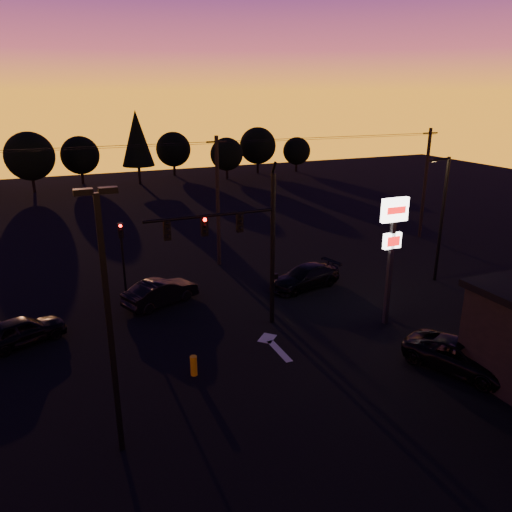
{
  "coord_description": "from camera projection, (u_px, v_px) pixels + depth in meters",
  "views": [
    {
      "loc": [
        -8.86,
        -18.01,
        11.82
      ],
      "look_at": [
        1.0,
        5.0,
        3.5
      ],
      "focal_mm": 35.0,
      "sensor_mm": 36.0,
      "label": 1
    }
  ],
  "objects": [
    {
      "name": "ground",
      "position": [
        279.0,
        363.0,
        22.75
      ],
      "size": [
        120.0,
        120.0,
        0.0
      ],
      "primitive_type": "plane",
      "color": "black",
      "rests_on": "ground"
    },
    {
      "name": "lane_arrow",
      "position": [
        273.0,
        345.0,
        24.39
      ],
      "size": [
        1.2,
        3.1,
        0.01
      ],
      "color": "beige",
      "rests_on": "ground"
    },
    {
      "name": "traffic_signal_mast",
      "position": [
        244.0,
        237.0,
        24.63
      ],
      "size": [
        6.79,
        0.52,
        8.58
      ],
      "color": "black",
      "rests_on": "ground"
    },
    {
      "name": "secondary_signal",
      "position": [
        122.0,
        247.0,
        29.99
      ],
      "size": [
        0.3,
        0.31,
        4.35
      ],
      "color": "black",
      "rests_on": "ground"
    },
    {
      "name": "parking_lot_light",
      "position": [
        108.0,
        310.0,
        15.66
      ],
      "size": [
        1.25,
        0.3,
        9.14
      ],
      "color": "black",
      "rests_on": "ground"
    },
    {
      "name": "pylon_sign",
      "position": [
        393.0,
        235.0,
        25.12
      ],
      "size": [
        1.5,
        0.28,
        6.8
      ],
      "color": "black",
      "rests_on": "ground"
    },
    {
      "name": "streetlight",
      "position": [
        441.0,
        214.0,
        31.35
      ],
      "size": [
        1.55,
        0.35,
        8.0
      ],
      "color": "black",
      "rests_on": "ground"
    },
    {
      "name": "utility_pole_1",
      "position": [
        218.0,
        201.0,
        34.26
      ],
      "size": [
        1.4,
        0.26,
        9.0
      ],
      "color": "black",
      "rests_on": "ground"
    },
    {
      "name": "utility_pole_2",
      "position": [
        425.0,
        183.0,
        40.99
      ],
      "size": [
        1.4,
        0.26,
        9.0
      ],
      "color": "black",
      "rests_on": "ground"
    },
    {
      "name": "power_wires",
      "position": [
        216.0,
        142.0,
        33.0
      ],
      "size": [
        36.0,
        1.22,
        0.07
      ],
      "color": "black",
      "rests_on": "ground"
    },
    {
      "name": "bollard",
      "position": [
        194.0,
        366.0,
        21.66
      ],
      "size": [
        0.3,
        0.3,
        0.91
      ],
      "primitive_type": "cylinder",
      "color": "#CB9509",
      "rests_on": "ground"
    },
    {
      "name": "tree_2",
      "position": [
        30.0,
        156.0,
        59.49
      ],
      "size": [
        5.77,
        5.78,
        7.26
      ],
      "color": "black",
      "rests_on": "ground"
    },
    {
      "name": "tree_3",
      "position": [
        80.0,
        155.0,
        65.42
      ],
      "size": [
        4.95,
        4.95,
        6.22
      ],
      "color": "black",
      "rests_on": "ground"
    },
    {
      "name": "tree_4",
      "position": [
        137.0,
        138.0,
        64.74
      ],
      "size": [
        4.18,
        4.18,
        9.5
      ],
      "color": "black",
      "rests_on": "ground"
    },
    {
      "name": "tree_5",
      "position": [
        173.0,
        149.0,
        72.03
      ],
      "size": [
        4.95,
        4.95,
        6.22
      ],
      "color": "black",
      "rests_on": "ground"
    },
    {
      "name": "tree_6",
      "position": [
        227.0,
        154.0,
        69.14
      ],
      "size": [
        4.54,
        4.54,
        5.71
      ],
      "color": "black",
      "rests_on": "ground"
    },
    {
      "name": "tree_7",
      "position": [
        258.0,
        146.0,
        73.8
      ],
      "size": [
        5.36,
        5.36,
        6.74
      ],
      "color": "black",
      "rests_on": "ground"
    },
    {
      "name": "tree_8",
      "position": [
        297.0,
        151.0,
        75.47
      ],
      "size": [
        4.12,
        4.12,
        5.19
      ],
      "color": "black",
      "rests_on": "ground"
    },
    {
      "name": "car_left",
      "position": [
        22.0,
        331.0,
        24.3
      ],
      "size": [
        4.44,
        3.05,
        1.4
      ],
      "primitive_type": "imported",
      "rotation": [
        0.0,
        0.0,
        1.95
      ],
      "color": "black",
      "rests_on": "ground"
    },
    {
      "name": "car_mid",
      "position": [
        161.0,
        292.0,
        28.85
      ],
      "size": [
        4.74,
        3.18,
        1.48
      ],
      "primitive_type": "imported",
      "rotation": [
        0.0,
        0.0,
        1.97
      ],
      "color": "black",
      "rests_on": "ground"
    },
    {
      "name": "car_right",
      "position": [
        305.0,
        277.0,
        31.32
      ],
      "size": [
        5.13,
        2.94,
        1.4
      ],
      "primitive_type": "imported",
      "rotation": [
        0.0,
        0.0,
        -1.36
      ],
      "color": "black",
      "rests_on": "ground"
    },
    {
      "name": "suv_parked",
      "position": [
        460.0,
        356.0,
        22.0
      ],
      "size": [
        3.97,
        5.37,
        1.36
      ],
      "primitive_type": "imported",
      "rotation": [
        0.0,
        0.0,
        0.4
      ],
      "color": "black",
      "rests_on": "ground"
    }
  ]
}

